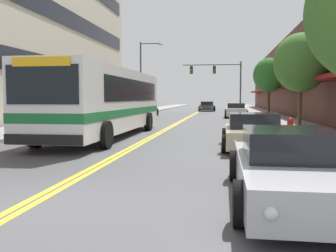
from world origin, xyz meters
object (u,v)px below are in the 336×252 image
Objects in this scene: street_tree_right_mid at (301,63)px; street_tree_right_far at (269,75)px; car_dark_grey_moving_lead at (207,107)px; car_silver_parked_right_foreground at (290,167)px; car_black_parked_left_mid at (146,110)px; fire_hydrant at (290,128)px; car_red_parked_left_near at (129,112)px; car_white_parked_right_mid at (236,111)px; traffic_signal_mast at (220,76)px; car_beige_parked_right_far at (253,132)px; street_lamp_left_far at (144,72)px; city_bus at (107,99)px.

street_tree_right_mid is 12.08m from street_tree_right_far.
car_silver_parked_right_foreground is at bearing -85.63° from car_dark_grey_moving_lead.
car_silver_parked_right_foreground is (8.81, -29.53, 0.02)m from car_black_parked_left_mid.
street_tree_right_mid is 6.53× the size of fire_hydrant.
car_red_parked_left_near is 22.78m from car_dark_grey_moving_lead.
car_black_parked_left_mid is 16.51m from car_dark_grey_moving_lead.
car_red_parked_left_near is 0.86× the size of car_dark_grey_moving_lead.
traffic_signal_mast is at bearing 98.67° from car_white_parked_right_mid.
car_beige_parked_right_far is 0.91× the size of car_dark_grey_moving_lead.
car_silver_parked_right_foreground is at bearing -99.50° from fire_hydrant.
car_black_parked_left_mid is 12.35m from traffic_signal_mast.
car_red_parked_left_near is 0.98× the size of car_black_parked_left_mid.
car_red_parked_left_near is 4.93× the size of fire_hydrant.
car_black_parked_left_mid is 22.92m from fire_hydrant.
car_red_parked_left_near is at bearing -103.62° from car_dark_grey_moving_lead.
car_dark_grey_moving_lead is (5.36, 15.61, 0.05)m from car_black_parked_left_mid.
street_lamp_left_far is at bearing 130.85° from street_tree_right_mid.
car_white_parked_right_mid is at bearing 31.02° from car_red_parked_left_near.
car_beige_parked_right_far is at bearing -69.38° from street_lamp_left_far.
street_lamp_left_far is at bearing -136.01° from traffic_signal_mast.
fire_hydrant is (4.96, -36.07, -0.05)m from car_dark_grey_moving_lead.
car_white_parked_right_mid is 17.22m from car_dark_grey_moving_lead.
car_dark_grey_moving_lead is 36.41m from fire_hydrant.
street_tree_right_mid is (6.80, -28.41, 3.28)m from car_dark_grey_moving_lead.
car_white_parked_right_mid is 0.57× the size of street_lamp_left_far.
traffic_signal_mast is at bearing 92.49° from car_silver_parked_right_foreground.
street_tree_right_mid is at bearing 70.59° from car_beige_parked_right_far.
traffic_signal_mast reaches higher than car_red_parked_left_near.
city_bus is 19.52m from car_black_parked_left_mid.
car_silver_parked_right_foreground is 0.65× the size of street_lamp_left_far.
street_tree_right_mid is (5.04, -22.12, -0.51)m from traffic_signal_mast.
fire_hydrant is (10.33, -13.94, -0.05)m from car_red_parked_left_near.
car_dark_grey_moving_lead reaches higher than car_black_parked_left_mid.
car_silver_parked_right_foreground is 1.14× the size of car_white_parked_right_mid.
car_red_parked_left_near is at bearing -90.05° from car_black_parked_left_mid.
fire_hydrant is at bearing -53.46° from car_red_parked_left_near.
street_tree_right_far is 20.06m from fire_hydrant.
traffic_signal_mast is 0.93× the size of street_lamp_left_far.
street_lamp_left_far is (-2.78, 21.27, 2.78)m from city_bus.
car_beige_parked_right_far is (-0.06, -21.39, -0.05)m from car_white_parked_right_mid.
car_silver_parked_right_foreground is at bearing -101.32° from street_tree_right_mid.
car_beige_parked_right_far is (8.68, -22.65, 0.01)m from car_black_parked_left_mid.
car_dark_grey_moving_lead is at bearing 94.37° from car_silver_parked_right_foreground.
car_white_parked_right_mid is 0.89× the size of car_dark_grey_moving_lead.
car_dark_grey_moving_lead is at bearing 76.38° from car_red_parked_left_near.
city_bus is at bearing -146.57° from street_tree_right_mid.
street_tree_right_mid is (12.16, -12.79, 3.33)m from car_black_parked_left_mid.
street_tree_right_mid is at bearing -77.17° from traffic_signal_mast.
car_dark_grey_moving_lead is 7.55m from traffic_signal_mast.
street_tree_right_far is (3.02, 21.93, 3.30)m from car_beige_parked_right_far.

